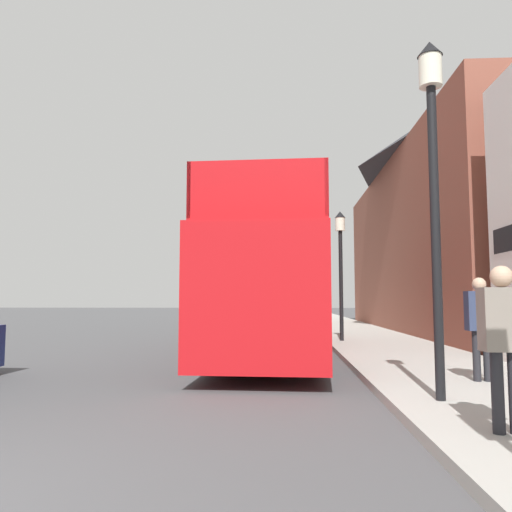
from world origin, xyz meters
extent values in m
plane|color=#4C4C4F|center=(0.00, 21.00, 0.00)|extent=(144.00, 144.00, 0.00)
cube|color=#ADAAA3|center=(6.29, 18.00, 0.07)|extent=(3.40, 108.00, 0.14)
cube|color=brown|center=(10.99, 20.84, 3.94)|extent=(6.00, 21.36, 7.89)
pyramid|color=#2D2D33|center=(10.99, 20.84, 9.31)|extent=(6.00, 21.36, 2.85)
cube|color=red|center=(2.92, 10.46, 1.54)|extent=(2.92, 10.67, 2.54)
cube|color=white|center=(2.90, 9.93, 1.66)|extent=(2.74, 5.92, 0.45)
cube|color=black|center=(2.92, 10.46, 2.31)|extent=(2.92, 9.83, 0.70)
cube|color=red|center=(2.92, 10.46, 2.86)|extent=(2.89, 9.82, 0.10)
cube|color=red|center=(1.72, 10.51, 3.41)|extent=(0.48, 9.72, 1.02)
cube|color=red|center=(4.12, 10.41, 3.41)|extent=(0.48, 9.72, 1.02)
cube|color=red|center=(2.72, 5.64, 3.41)|extent=(2.48, 0.17, 1.02)
cube|color=red|center=(3.10, 14.58, 3.41)|extent=(2.54, 1.58, 1.02)
cylinder|color=black|center=(1.95, 13.79, 0.49)|extent=(0.32, 0.98, 0.97)
cylinder|color=black|center=(4.17, 13.69, 0.49)|extent=(0.32, 0.98, 0.97)
cylinder|color=black|center=(1.68, 7.45, 0.49)|extent=(0.32, 0.98, 0.97)
cylinder|color=black|center=(3.91, 7.35, 0.49)|extent=(0.32, 0.98, 0.97)
cube|color=silver|center=(3.48, 18.00, 0.59)|extent=(1.83, 4.06, 0.81)
cube|color=black|center=(3.48, 17.88, 1.24)|extent=(1.57, 1.96, 0.49)
cylinder|color=black|center=(2.65, 19.23, 0.34)|extent=(0.22, 0.69, 0.69)
cylinder|color=black|center=(4.24, 19.27, 0.34)|extent=(0.22, 0.69, 0.69)
cylinder|color=black|center=(2.71, 16.74, 0.34)|extent=(0.22, 0.69, 0.69)
cylinder|color=black|center=(4.30, 16.78, 0.34)|extent=(0.22, 0.69, 0.69)
cylinder|color=#232328|center=(5.34, 2.41, 0.55)|extent=(0.12, 0.12, 0.82)
cube|color=gray|center=(5.42, 2.41, 1.29)|extent=(0.44, 0.24, 0.65)
sphere|color=tan|center=(5.42, 2.41, 1.72)|extent=(0.23, 0.23, 0.23)
cylinder|color=#232328|center=(6.38, 5.73, 0.56)|extent=(0.12, 0.12, 0.83)
cylinder|color=#232328|center=(6.55, 5.73, 0.56)|extent=(0.12, 0.12, 0.83)
cube|color=#2D3856|center=(6.46, 5.73, 1.30)|extent=(0.45, 0.25, 0.66)
sphere|color=tan|center=(6.46, 5.73, 1.75)|extent=(0.23, 0.23, 0.23)
cylinder|color=black|center=(5.28, 4.09, 2.32)|extent=(0.13, 0.13, 4.36)
cylinder|color=silver|center=(5.28, 4.09, 4.73)|extent=(0.32, 0.32, 0.45)
cone|color=black|center=(5.28, 4.09, 5.06)|extent=(0.35, 0.35, 0.22)
cylinder|color=black|center=(5.09, 14.00, 1.98)|extent=(0.13, 0.13, 3.68)
cylinder|color=silver|center=(5.09, 14.00, 4.04)|extent=(0.32, 0.32, 0.45)
cone|color=black|center=(5.09, 14.00, 4.38)|extent=(0.35, 0.35, 0.22)
camera|label=1|loc=(3.19, -2.87, 1.48)|focal=35.00mm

